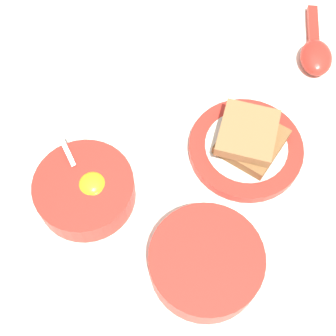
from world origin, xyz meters
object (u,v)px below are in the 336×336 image
toast_plate (245,149)px  congee_bowl (206,262)px  soup_spoon (315,53)px  toast_sandwich (250,137)px  egg_bowl (85,190)px

toast_plate → congee_bowl: congee_bowl is taller
toast_plate → congee_bowl: (-0.04, 0.20, 0.02)m
congee_bowl → soup_spoon: bearing=-87.4°
toast_sandwich → congee_bowl: 0.21m
egg_bowl → toast_sandwich: 0.26m
egg_bowl → soup_spoon: egg_bowl is taller
toast_sandwich → congee_bowl: (-0.04, 0.20, -0.01)m
toast_sandwich → congee_bowl: size_ratio=0.73×
toast_sandwich → soup_spoon: size_ratio=0.70×
toast_plate → toast_sandwich: toast_sandwich is taller
toast_plate → congee_bowl: bearing=100.6°
egg_bowl → toast_sandwich: egg_bowl is taller
toast_plate → soup_spoon: size_ratio=1.09×
toast_sandwich → soup_spoon: (-0.02, -0.23, -0.02)m
congee_bowl → toast_plate: bearing=-79.4°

